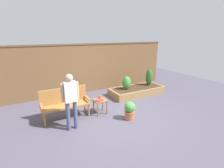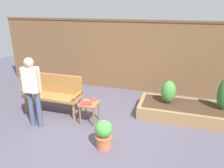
{
  "view_description": "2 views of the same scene",
  "coord_description": "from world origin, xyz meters",
  "views": [
    {
      "loc": [
        -2.4,
        -4.27,
        2.51
      ],
      "look_at": [
        0.2,
        0.45,
        0.91
      ],
      "focal_mm": 26.59,
      "sensor_mm": 36.0,
      "label": 1
    },
    {
      "loc": [
        1.48,
        -3.73,
        2.56
      ],
      "look_at": [
        0.15,
        0.56,
        0.9
      ],
      "focal_mm": 34.54,
      "sensor_mm": 36.0,
      "label": 2
    }
  ],
  "objects": [
    {
      "name": "book_on_table",
      "position": [
        -0.36,
        0.25,
        0.49
      ],
      "size": [
        0.28,
        0.23,
        0.03
      ],
      "primitive_type": "cube",
      "rotation": [
        0.0,
        0.0,
        0.31
      ],
      "color": "#B2332D",
      "rests_on": "side_table"
    },
    {
      "name": "cup_on_table",
      "position": [
        -0.25,
        0.45,
        0.52
      ],
      "size": [
        0.11,
        0.07,
        0.08
      ],
      "color": "#CC4C47",
      "rests_on": "side_table"
    },
    {
      "name": "raised_planter_bed",
      "position": [
        1.89,
        1.24,
        0.15
      ],
      "size": [
        2.4,
        1.0,
        0.3
      ],
      "color": "#997547",
      "rests_on": "ground_plane"
    },
    {
      "name": "fence_back",
      "position": [
        0.0,
        2.6,
        1.09
      ],
      "size": [
        8.4,
        0.14,
        2.16
      ],
      "color": "brown",
      "rests_on": "ground_plane"
    },
    {
      "name": "potted_boxwood",
      "position": [
        0.31,
        -0.48,
        0.3
      ],
      "size": [
        0.33,
        0.33,
        0.57
      ],
      "color": "#C66642",
      "rests_on": "ground_plane"
    },
    {
      "name": "shrub_far_corner",
      "position": [
        2.57,
        1.27,
        0.68
      ],
      "size": [
        0.3,
        0.3,
        0.76
      ],
      "color": "brown",
      "rests_on": "raised_planter_bed"
    },
    {
      "name": "ground_plane",
      "position": [
        0.0,
        0.0,
        0.0
      ],
      "size": [
        14.0,
        14.0,
        0.0
      ],
      "primitive_type": "plane",
      "color": "#514C5B"
    },
    {
      "name": "person_by_bench",
      "position": [
        -1.39,
        -0.18,
        0.93
      ],
      "size": [
        0.47,
        0.2,
        1.56
      ],
      "color": "#475170",
      "rests_on": "ground_plane"
    },
    {
      "name": "side_table",
      "position": [
        -0.31,
        0.32,
        0.4
      ],
      "size": [
        0.4,
        0.4,
        0.48
      ],
      "color": "olive",
      "rests_on": "ground_plane"
    },
    {
      "name": "shrub_near_bench",
      "position": [
        1.36,
        1.27,
        0.58
      ],
      "size": [
        0.35,
        0.35,
        0.56
      ],
      "color": "brown",
      "rests_on": "raised_planter_bed"
    },
    {
      "name": "garden_bench",
      "position": [
        -1.38,
        0.6,
        0.54
      ],
      "size": [
        1.44,
        0.48,
        0.94
      ],
      "color": "#A87038",
      "rests_on": "ground_plane"
    }
  ]
}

